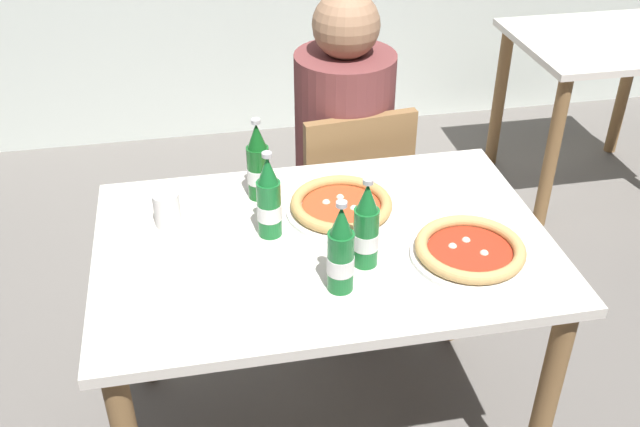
{
  "coord_description": "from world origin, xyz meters",
  "views": [
    {
      "loc": [
        -0.31,
        -1.55,
        1.87
      ],
      "look_at": [
        0.0,
        0.05,
        0.8
      ],
      "focal_mm": 40.93,
      "sensor_mm": 36.0,
      "label": 1
    }
  ],
  "objects_px": {
    "pizza_marinara_far": "(470,250)",
    "beer_bottle_left": "(366,229)",
    "chair_behind_table": "(348,197)",
    "diner_seated": "(343,166)",
    "beer_bottle_center": "(342,253)",
    "paper_cup": "(167,209)",
    "pizza_margherita_near": "(341,206)",
    "dining_table_background": "(602,72)",
    "dining_table_main": "(323,273)",
    "napkin_with_cutlery": "(252,284)",
    "beer_bottle_right": "(269,201)",
    "beer_bottle_extra": "(258,165)"
  },
  "relations": [
    {
      "from": "diner_seated",
      "to": "beer_bottle_center",
      "type": "distance_m",
      "value": 0.93
    },
    {
      "from": "diner_seated",
      "to": "beer_bottle_extra",
      "type": "relative_size",
      "value": 4.89
    },
    {
      "from": "beer_bottle_right",
      "to": "beer_bottle_extra",
      "type": "bearing_deg",
      "value": 91.53
    },
    {
      "from": "chair_behind_table",
      "to": "dining_table_main",
      "type": "bearing_deg",
      "value": 64.74
    },
    {
      "from": "beer_bottle_center",
      "to": "paper_cup",
      "type": "xyz_separation_m",
      "value": [
        -0.4,
        0.36,
        -0.06
      ]
    },
    {
      "from": "beer_bottle_center",
      "to": "paper_cup",
      "type": "bearing_deg",
      "value": 138.32
    },
    {
      "from": "dining_table_background",
      "to": "paper_cup",
      "type": "bearing_deg",
      "value": -150.22
    },
    {
      "from": "dining_table_background",
      "to": "pizza_marinara_far",
      "type": "height_order",
      "value": "pizza_marinara_far"
    },
    {
      "from": "chair_behind_table",
      "to": "beer_bottle_right",
      "type": "distance_m",
      "value": 0.75
    },
    {
      "from": "pizza_marinara_far",
      "to": "beer_bottle_extra",
      "type": "distance_m",
      "value": 0.64
    },
    {
      "from": "dining_table_main",
      "to": "beer_bottle_right",
      "type": "height_order",
      "value": "beer_bottle_right"
    },
    {
      "from": "diner_seated",
      "to": "pizza_marinara_far",
      "type": "xyz_separation_m",
      "value": [
        0.15,
        -0.81,
        0.19
      ]
    },
    {
      "from": "diner_seated",
      "to": "paper_cup",
      "type": "distance_m",
      "value": 0.82
    },
    {
      "from": "beer_bottle_center",
      "to": "beer_bottle_right",
      "type": "distance_m",
      "value": 0.29
    },
    {
      "from": "pizza_margherita_near",
      "to": "beer_bottle_center",
      "type": "height_order",
      "value": "beer_bottle_center"
    },
    {
      "from": "dining_table_background",
      "to": "beer_bottle_left",
      "type": "relative_size",
      "value": 3.24
    },
    {
      "from": "beer_bottle_extra",
      "to": "paper_cup",
      "type": "distance_m",
      "value": 0.28
    },
    {
      "from": "beer_bottle_center",
      "to": "napkin_with_cutlery",
      "type": "distance_m",
      "value": 0.24
    },
    {
      "from": "diner_seated",
      "to": "napkin_with_cutlery",
      "type": "distance_m",
      "value": 0.93
    },
    {
      "from": "dining_table_main",
      "to": "diner_seated",
      "type": "distance_m",
      "value": 0.69
    },
    {
      "from": "diner_seated",
      "to": "paper_cup",
      "type": "relative_size",
      "value": 12.73
    },
    {
      "from": "pizza_margherita_near",
      "to": "beer_bottle_left",
      "type": "height_order",
      "value": "beer_bottle_left"
    },
    {
      "from": "dining_table_background",
      "to": "beer_bottle_extra",
      "type": "distance_m",
      "value": 1.98
    },
    {
      "from": "pizza_margherita_near",
      "to": "beer_bottle_right",
      "type": "xyz_separation_m",
      "value": [
        -0.21,
        -0.07,
        0.08
      ]
    },
    {
      "from": "diner_seated",
      "to": "beer_bottle_extra",
      "type": "bearing_deg",
      "value": -129.7
    },
    {
      "from": "pizza_marinara_far",
      "to": "dining_table_main",
      "type": "bearing_deg",
      "value": 157.29
    },
    {
      "from": "napkin_with_cutlery",
      "to": "beer_bottle_right",
      "type": "bearing_deg",
      "value": 70.71
    },
    {
      "from": "pizza_marinara_far",
      "to": "beer_bottle_left",
      "type": "distance_m",
      "value": 0.28
    },
    {
      "from": "dining_table_main",
      "to": "beer_bottle_center",
      "type": "height_order",
      "value": "beer_bottle_center"
    },
    {
      "from": "napkin_with_cutlery",
      "to": "paper_cup",
      "type": "xyz_separation_m",
      "value": [
        -0.19,
        0.31,
        0.04
      ]
    },
    {
      "from": "beer_bottle_center",
      "to": "pizza_margherita_near",
      "type": "bearing_deg",
      "value": 77.58
    },
    {
      "from": "pizza_marinara_far",
      "to": "beer_bottle_extra",
      "type": "bearing_deg",
      "value": 141.28
    },
    {
      "from": "dining_table_main",
      "to": "napkin_with_cutlery",
      "type": "bearing_deg",
      "value": -143.41
    },
    {
      "from": "chair_behind_table",
      "to": "beer_bottle_extra",
      "type": "height_order",
      "value": "beer_bottle_extra"
    },
    {
      "from": "beer_bottle_extra",
      "to": "beer_bottle_left",
      "type": "bearing_deg",
      "value": -58.75
    },
    {
      "from": "dining_table_background",
      "to": "beer_bottle_center",
      "type": "height_order",
      "value": "beer_bottle_center"
    },
    {
      "from": "beer_bottle_left",
      "to": "paper_cup",
      "type": "relative_size",
      "value": 2.6
    },
    {
      "from": "chair_behind_table",
      "to": "diner_seated",
      "type": "relative_size",
      "value": 0.7
    },
    {
      "from": "beer_bottle_right",
      "to": "pizza_margherita_near",
      "type": "bearing_deg",
      "value": 17.63
    },
    {
      "from": "diner_seated",
      "to": "beer_bottle_extra",
      "type": "distance_m",
      "value": 0.6
    },
    {
      "from": "pizza_margherita_near",
      "to": "diner_seated",
      "type": "bearing_deg",
      "value": 76.62
    },
    {
      "from": "beer_bottle_right",
      "to": "napkin_with_cutlery",
      "type": "relative_size",
      "value": 1.14
    },
    {
      "from": "paper_cup",
      "to": "beer_bottle_left",
      "type": "bearing_deg",
      "value": -29.51
    },
    {
      "from": "dining_table_main",
      "to": "napkin_with_cutlery",
      "type": "relative_size",
      "value": 5.52
    },
    {
      "from": "pizza_margherita_near",
      "to": "beer_bottle_center",
      "type": "relative_size",
      "value": 1.25
    },
    {
      "from": "beer_bottle_extra",
      "to": "dining_table_background",
      "type": "bearing_deg",
      "value": 31.22
    },
    {
      "from": "beer_bottle_center",
      "to": "pizza_marinara_far",
      "type": "bearing_deg",
      "value": 9.56
    },
    {
      "from": "pizza_marinara_far",
      "to": "napkin_with_cutlery",
      "type": "distance_m",
      "value": 0.56
    },
    {
      "from": "beer_bottle_right",
      "to": "beer_bottle_extra",
      "type": "height_order",
      "value": "same"
    },
    {
      "from": "pizza_marinara_far",
      "to": "beer_bottle_extra",
      "type": "height_order",
      "value": "beer_bottle_extra"
    }
  ]
}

